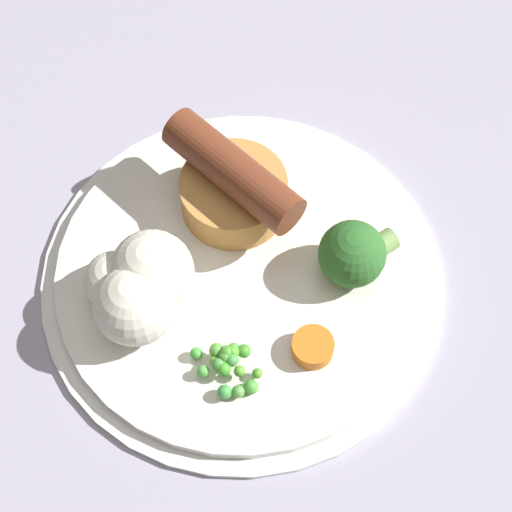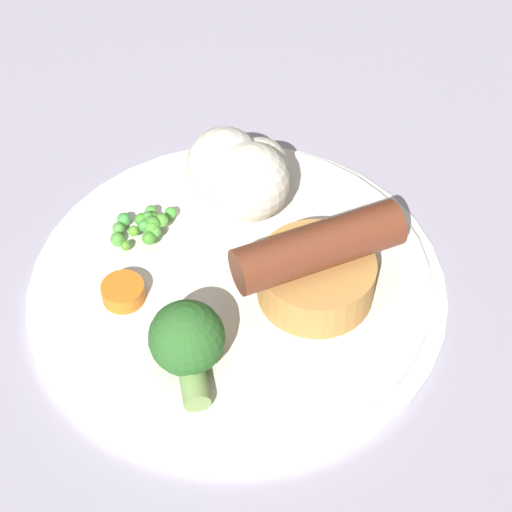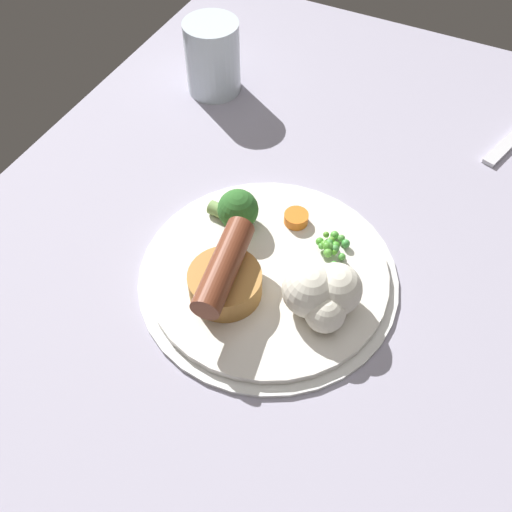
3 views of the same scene
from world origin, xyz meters
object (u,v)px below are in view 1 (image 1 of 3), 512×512
(cauliflower_floret, at_px, (139,286))
(carrot_slice_1, at_px, (313,347))
(dinner_plate, at_px, (242,276))
(broccoli_floret_near, at_px, (354,254))
(pea_pile, at_px, (228,365))
(sausage_pudding, at_px, (233,186))

(cauliflower_floret, distance_m, carrot_slice_1, 0.12)
(dinner_plate, bearing_deg, broccoli_floret_near, 53.76)
(broccoli_floret_near, relative_size, carrot_slice_1, 2.17)
(dinner_plate, relative_size, pea_pile, 5.78)
(dinner_plate, relative_size, sausage_pudding, 2.52)
(sausage_pudding, distance_m, pea_pile, 0.13)
(dinner_plate, distance_m, carrot_slice_1, 0.08)
(broccoli_floret_near, bearing_deg, cauliflower_floret, -23.78)
(dinner_plate, bearing_deg, pea_pile, -43.70)
(dinner_plate, xyz_separation_m, pea_pile, (0.05, -0.05, 0.02))
(pea_pile, relative_size, cauliflower_floret, 0.63)
(pea_pile, relative_size, carrot_slice_1, 1.74)
(carrot_slice_1, bearing_deg, broccoli_floret_near, 117.66)
(pea_pile, bearing_deg, cauliflower_floret, -166.76)
(broccoli_floret_near, relative_size, cauliflower_floret, 0.79)
(sausage_pudding, bearing_deg, cauliflower_floret, 95.99)
(dinner_plate, relative_size, broccoli_floret_near, 4.64)
(cauliflower_floret, bearing_deg, carrot_slice_1, 35.91)
(pea_pile, xyz_separation_m, cauliflower_floret, (-0.07, -0.02, 0.02))
(dinner_plate, relative_size, cauliflower_floret, 3.65)
(sausage_pudding, height_order, carrot_slice_1, sausage_pudding)
(cauliflower_floret, bearing_deg, sausage_pudding, 104.90)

